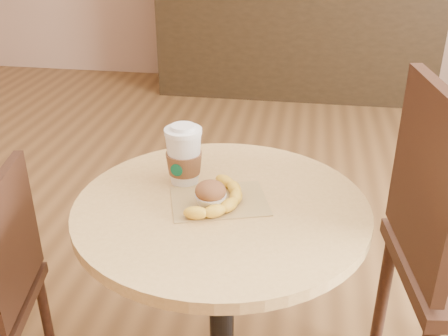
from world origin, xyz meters
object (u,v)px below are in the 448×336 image
object	(u,v)px
cafe_table	(222,267)
muffin	(211,195)
coffee_cup	(184,157)
banana	(219,197)

from	to	relation	value
cafe_table	muffin	distance (m)	0.24
coffee_cup	banana	size ratio (longest dim) A/B	0.72
coffee_cup	banana	xyz separation A→B (m)	(0.11, -0.10, -0.06)
coffee_cup	muffin	bearing A→B (deg)	-41.53
coffee_cup	muffin	distance (m)	0.16
muffin	banana	xyz separation A→B (m)	(0.02, 0.03, -0.02)
cafe_table	muffin	bearing A→B (deg)	-129.19
cafe_table	banana	world-z (taller)	banana
cafe_table	coffee_cup	bearing A→B (deg)	140.30
coffee_cup	banana	distance (m)	0.16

